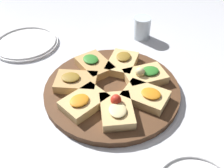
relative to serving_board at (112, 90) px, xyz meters
name	(u,v)px	position (x,y,z in m)	size (l,w,h in m)	color
ground_plane	(112,92)	(0.00, 0.00, -0.01)	(3.00, 3.00, 0.00)	silver
serving_board	(112,90)	(0.00, 0.00, 0.00)	(0.43, 0.43, 0.02)	#51331E
focaccia_slice_0	(145,76)	(-0.02, -0.11, 0.03)	(0.11, 0.14, 0.05)	#DBB775
focaccia_slice_1	(122,63)	(0.07, -0.09, 0.03)	(0.15, 0.16, 0.04)	#DBB775
focaccia_slice_2	(93,65)	(0.12, 0.00, 0.03)	(0.13, 0.09, 0.04)	tan
focaccia_slice_3	(76,82)	(0.07, 0.09, 0.03)	(0.15, 0.16, 0.04)	tan
focaccia_slice_4	(84,102)	(-0.03, 0.11, 0.03)	(0.12, 0.15, 0.04)	#DBB775
focaccia_slice_5	(117,110)	(-0.10, 0.05, 0.03)	(0.15, 0.13, 0.05)	#DBB775
focaccia_slice_6	(146,96)	(-0.10, -0.06, 0.03)	(0.16, 0.14, 0.04)	#DBB775
plate_right	(26,43)	(0.42, 0.15, 0.00)	(0.26, 0.26, 0.02)	white
water_glass	(142,28)	(0.22, -0.28, 0.03)	(0.07, 0.07, 0.09)	silver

